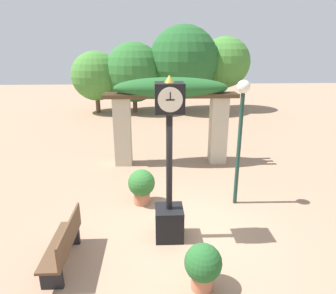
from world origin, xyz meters
name	(u,v)px	position (x,y,z in m)	size (l,w,h in m)	color
ground_plane	(183,233)	(0.00, 0.00, 0.00)	(60.00, 60.00, 0.00)	#9E7A60
pedestal_clock	(169,173)	(-0.31, -0.12, 1.51)	(0.59, 0.60, 3.46)	black
pergola	(171,102)	(0.00, 4.37, 2.20)	(4.52, 1.17, 3.02)	#BCB299
potted_plant_near_left	(142,185)	(-0.94, 1.42, 0.53)	(0.70, 0.70, 0.94)	#B26B4C
potted_plant_near_right	(203,265)	(0.18, -1.61, 0.46)	(0.64, 0.64, 0.83)	#B26B4C
park_bench	(64,244)	(-2.32, -0.88, 0.44)	(0.42, 1.54, 0.89)	brown
lamp_post	(241,119)	(1.53, 1.31, 2.29)	(0.32, 0.32, 3.22)	#19382D
tree_line	(166,66)	(0.26, 13.82, 2.87)	(11.43, 4.41, 5.38)	brown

